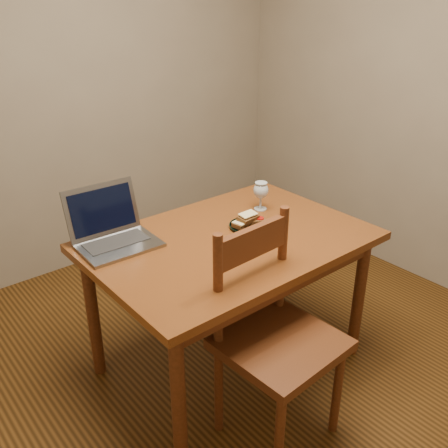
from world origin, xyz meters
TOP-DOWN VIEW (x-y plane):
  - floor at (0.00, 0.00)m, footprint 3.20×3.20m
  - back_wall at (0.00, 1.61)m, footprint 3.20×0.02m
  - right_wall at (1.61, 0.00)m, footprint 0.02×3.20m
  - table at (0.02, 0.09)m, footprint 1.30×0.90m
  - chair at (-0.12, -0.37)m, footprint 0.49×0.47m
  - plate at (0.16, 0.12)m, footprint 0.19×0.19m
  - sandwich_cheese at (0.13, 0.12)m, footprint 0.11×0.07m
  - sandwich_tomato at (0.20, 0.11)m, footprint 0.12×0.10m
  - sandwich_top at (0.16, 0.12)m, footprint 0.11×0.07m
  - milk_glass at (0.36, 0.24)m, footprint 0.08×0.08m
  - laptop at (-0.43, 0.41)m, footprint 0.36×0.33m

SIDE VIEW (x-z plane):
  - floor at x=0.00m, z-range -0.02..0.00m
  - chair at x=-0.12m, z-range 0.29..0.79m
  - table at x=0.02m, z-range 0.28..1.02m
  - plate at x=0.16m, z-range 0.74..0.76m
  - sandwich_cheese at x=0.13m, z-range 0.76..0.79m
  - sandwich_tomato at x=0.20m, z-range 0.76..0.79m
  - sandwich_top at x=0.16m, z-range 0.78..0.81m
  - laptop at x=-0.43m, z-range 0.68..0.93m
  - milk_glass at x=0.36m, z-range 0.74..0.89m
  - back_wall at x=0.00m, z-range 0.00..2.60m
  - right_wall at x=1.61m, z-range 0.00..2.60m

